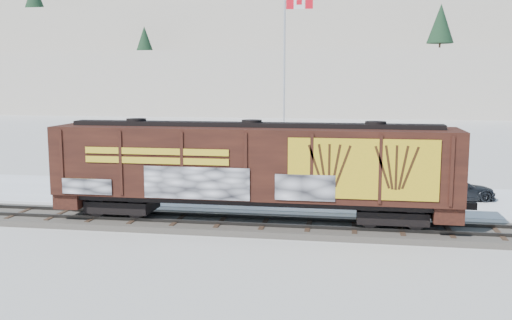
% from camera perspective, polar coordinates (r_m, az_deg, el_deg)
% --- Properties ---
extents(ground, '(500.00, 500.00, 0.00)m').
position_cam_1_polar(ground, '(26.38, -3.44, -6.66)').
color(ground, white).
rests_on(ground, ground).
extents(rail_track, '(50.00, 3.40, 0.43)m').
position_cam_1_polar(rail_track, '(26.34, -3.45, -6.36)').
color(rail_track, '#59544C').
rests_on(rail_track, ground).
extents(parking_strip, '(40.00, 8.00, 0.03)m').
position_cam_1_polar(parking_strip, '(33.54, -0.56, -3.45)').
color(parking_strip, white).
rests_on(parking_strip, ground).
extents(hillside, '(360.00, 110.00, 93.00)m').
position_cam_1_polar(hillside, '(164.93, 7.65, 10.61)').
color(hillside, white).
rests_on(hillside, ground).
extents(hopper_railcar, '(17.96, 3.06, 4.38)m').
position_cam_1_polar(hopper_railcar, '(25.52, -0.42, -0.55)').
color(hopper_railcar, black).
rests_on(hopper_railcar, rail_track).
extents(flagpole, '(2.30, 0.90, 12.47)m').
position_cam_1_polar(flagpole, '(38.46, 2.97, 5.02)').
color(flagpole, silver).
rests_on(flagpole, ground).
extents(car_silver, '(5.16, 2.57, 1.69)m').
position_cam_1_polar(car_silver, '(32.12, -2.71, -2.41)').
color(car_silver, '#ACADB3').
rests_on(car_silver, parking_strip).
extents(car_white, '(5.51, 3.16, 1.72)m').
position_cam_1_polar(car_white, '(32.35, 4.47, -2.32)').
color(car_white, silver).
rests_on(car_white, parking_strip).
extents(car_dark, '(4.53, 2.59, 1.24)m').
position_cam_1_polar(car_dark, '(33.72, 19.40, -2.75)').
color(car_dark, '#202429').
rests_on(car_dark, parking_strip).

